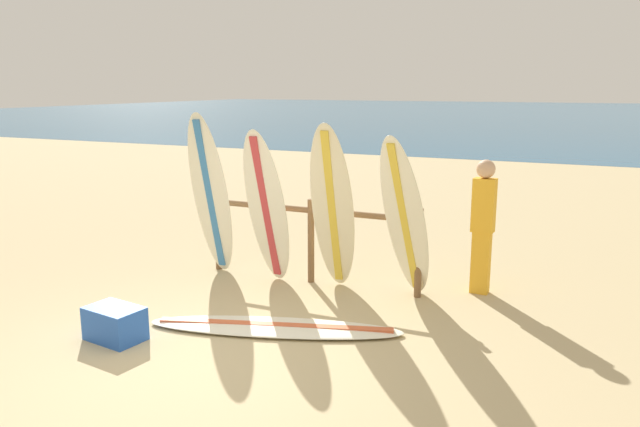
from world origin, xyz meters
TOP-DOWN VIEW (x-y plane):
  - ground_plane at (0.00, 0.00)m, footprint 120.00×120.00m
  - ocean_water at (0.00, 58.00)m, footprint 120.00×80.00m
  - surfboard_rack at (0.02, 2.77)m, footprint 3.11×0.09m
  - surfboard_leaning_far_left at (-1.36, 2.45)m, footprint 0.58×0.68m
  - surfboard_leaning_left at (-0.45, 2.40)m, footprint 0.60×0.70m
  - surfboard_leaning_center_left at (0.48, 2.46)m, footprint 0.64×0.89m
  - surfboard_leaning_center at (1.44, 2.44)m, footprint 0.63×1.14m
  - surfboard_lying_on_sand at (0.38, 1.05)m, footprint 2.90×1.41m
  - beachgoer_standing at (2.22, 3.26)m, footprint 0.29×0.24m
  - cooler_box at (-1.05, 0.13)m, footprint 0.65×0.48m

SIDE VIEW (x-z plane):
  - ground_plane at x=0.00m, z-range 0.00..0.00m
  - ocean_water at x=0.00m, z-range 0.00..0.01m
  - surfboard_lying_on_sand at x=0.38m, z-range -0.01..0.08m
  - cooler_box at x=-1.05m, z-range 0.00..0.36m
  - surfboard_rack at x=0.02m, z-range 0.18..1.34m
  - beachgoer_standing at x=2.22m, z-range 0.09..1.84m
  - surfboard_leaning_left at x=-0.45m, z-range 0.00..2.14m
  - surfboard_leaning_center at x=1.44m, z-range 0.00..2.14m
  - surfboard_leaning_center_left at x=0.48m, z-range 0.00..2.24m
  - surfboard_leaning_far_left at x=-1.36m, z-range 0.00..2.33m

